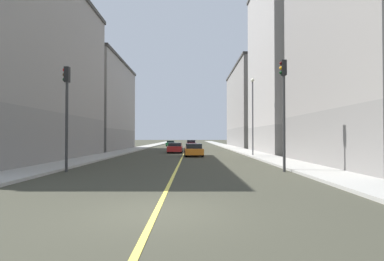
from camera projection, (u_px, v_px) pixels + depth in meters
name	position (u px, v px, depth m)	size (l,w,h in m)	color
ground_plane	(157.00, 213.00, 8.48)	(400.00, 400.00, 0.00)	#37372B
sidewalk_left	(233.00, 148.00, 57.44)	(2.80, 168.00, 0.15)	#9E9B93
sidewalk_right	(143.00, 148.00, 57.50)	(2.80, 168.00, 0.15)	#9E9B93
lane_center_stripe	(188.00, 148.00, 57.47)	(0.16, 154.00, 0.01)	#E5D14C
building_left_mid	(293.00, 64.00, 40.73)	(8.73, 15.92, 22.77)	gray
building_left_far	(255.00, 107.00, 65.21)	(8.73, 26.06, 16.23)	slate
building_right_corner	(17.00, 66.00, 26.48)	(8.73, 23.39, 15.96)	slate
building_right_midblock	(98.00, 106.00, 48.78)	(8.73, 19.68, 13.69)	slate
traffic_light_left_near	(285.00, 100.00, 18.51)	(0.40, 0.32, 6.55)	#2D2D2D
traffic_light_right_near	(68.00, 104.00, 18.56)	(0.40, 0.32, 6.15)	#2D2D2D
street_lamp_left_near	(254.00, 109.00, 33.27)	(0.36, 0.36, 8.06)	#4C4C51
car_red	(176.00, 148.00, 40.44)	(1.87, 4.51, 1.27)	red
car_green	(172.00, 143.00, 68.69)	(1.98, 4.62, 1.22)	#1E6B38
car_maroon	(193.00, 144.00, 60.61)	(2.04, 4.31, 1.42)	maroon
car_orange	(195.00, 150.00, 33.26)	(2.05, 4.33, 1.32)	orange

